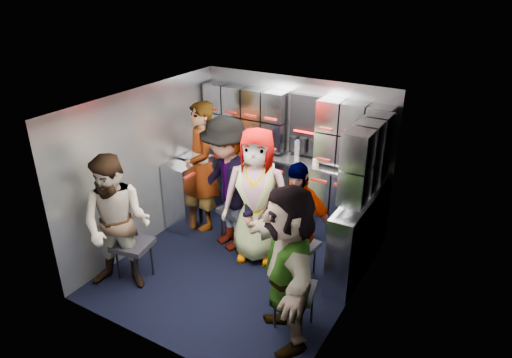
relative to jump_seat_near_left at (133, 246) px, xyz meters
The scene contains 29 objects.
floor 1.33m from the jump_seat_near_left, 39.01° to the left, with size 3.00×3.00×0.00m, color black.
wall_back 2.57m from the jump_seat_near_left, 66.93° to the left, with size 2.80×0.04×2.10m, color #91969E.
wall_left 1.09m from the jump_seat_near_left, 118.27° to the left, with size 0.04×3.00×2.10m, color #91969E.
wall_right 2.58m from the jump_seat_near_left, 18.40° to the left, with size 0.04×3.00×2.10m, color #91969E.
ceiling 2.09m from the jump_seat_near_left, 39.01° to the left, with size 2.80×3.00×0.02m, color silver.
cart_bank_back 2.30m from the jump_seat_near_left, 64.88° to the left, with size 2.68×0.38×0.99m, color #A1A6B2.
cart_bank_left 1.37m from the jump_seat_near_left, 99.04° to the left, with size 0.38×0.76×0.99m, color #A1A6B2.
counter 2.37m from the jump_seat_near_left, 64.88° to the left, with size 2.68×0.42×0.03m, color #ACAFB3.
locker_bank_back 2.58m from the jump_seat_near_left, 65.50° to the left, with size 2.68×0.28×0.82m, color #A1A6B2.
locker_bank_right 2.88m from the jump_seat_near_left, 33.81° to the left, with size 0.28×1.00×0.82m, color #A1A6B2.
right_cabinet 2.62m from the jump_seat_near_left, 31.99° to the left, with size 0.28×1.20×1.00m, color #A1A6B2.
coffee_niche 2.69m from the jump_seat_near_left, 62.30° to the left, with size 0.46×0.16×0.84m, color black, non-canonical shape.
red_latch_strip 2.17m from the jump_seat_near_left, 62.58° to the left, with size 2.60×0.02×0.03m, color maroon.
jump_seat_near_left is the anchor object (origin of this frame).
jump_seat_mid_left 1.46m from the jump_seat_near_left, 66.61° to the left, with size 0.48×0.46×0.47m.
jump_seat_center 1.66m from the jump_seat_near_left, 51.44° to the left, with size 0.42×0.40×0.42m.
jump_seat_mid_right 1.98m from the jump_seat_near_left, 31.72° to the left, with size 0.41×0.40×0.44m.
jump_seat_near_right 2.01m from the jump_seat_near_left, ahead, with size 0.48×0.46×0.48m.
attendant_standing 1.50m from the jump_seat_near_left, 90.66° to the left, with size 0.67×0.44×1.83m, color black.
attendant_arc_a 0.43m from the jump_seat_near_left, 90.00° to the right, with size 0.80×0.62×1.64m, color black.
attendant_arc_b 1.37m from the jump_seat_near_left, 63.44° to the left, with size 1.16×0.66×1.79m, color black.
attendant_arc_c 1.59m from the jump_seat_near_left, 47.23° to the left, with size 0.85×0.55×1.74m, color black.
attendant_arc_d 1.92m from the jump_seat_near_left, 27.07° to the left, with size 0.91×0.38×1.55m, color black.
attendant_arc_e 2.04m from the jump_seat_near_left, ahead, with size 1.57×0.50×1.69m, color black.
bottle_left 2.15m from the jump_seat_near_left, 91.59° to the left, with size 0.07×0.07×0.23m, color white.
bottle_mid 2.44m from the jump_seat_near_left, 60.98° to the left, with size 0.07×0.07×0.28m, color white.
bottle_right 2.96m from the jump_seat_near_left, 45.00° to the left, with size 0.07×0.07×0.23m, color white.
cup_left 2.15m from the jump_seat_near_left, 80.72° to the left, with size 0.07×0.07×0.11m, color tan.
cup_right 2.55m from the jump_seat_near_left, 55.02° to the left, with size 0.09×0.09×0.09m, color tan.
Camera 1 is at (2.56, -3.95, 3.41)m, focal length 32.00 mm.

